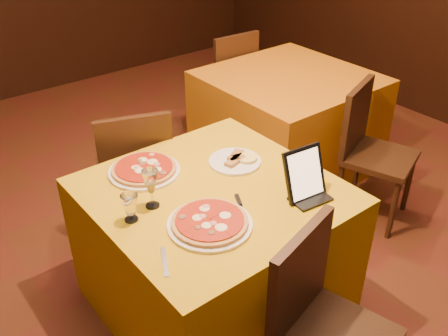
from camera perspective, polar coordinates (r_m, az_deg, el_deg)
floor at (r=2.87m, az=-0.81°, el=-14.84°), size 6.00×7.00×0.01m
main_table at (r=2.60m, az=-1.15°, el=-9.32°), size 1.10×1.10×0.75m
side_table at (r=3.85m, az=7.18°, el=5.21°), size 1.10×1.10×0.75m
chair_main_far at (r=3.11m, az=-10.26°, el=-0.35°), size 0.53×0.53×0.91m
chair_side_near at (r=3.36m, az=17.37°, el=1.20°), size 0.62×0.62×0.91m
chair_side_far at (r=4.35m, az=-0.11°, el=9.81°), size 0.39×0.39×0.91m
pizza_near at (r=2.14m, az=-1.64°, el=-6.29°), size 0.37×0.37×0.03m
pizza_far at (r=2.52m, az=-9.11°, el=-0.21°), size 0.36×0.36×0.03m
cutlet_dish at (r=2.57m, az=1.24°, el=0.87°), size 0.27×0.27×0.03m
wine_glass at (r=2.23m, az=-8.33°, el=-2.33°), size 0.08×0.08×0.19m
water_glass at (r=2.17m, az=-10.67°, el=-4.48°), size 0.09×0.09×0.13m
tablet at (r=2.29m, az=9.18°, el=-0.61°), size 0.22×0.12×0.24m
knife at (r=2.22m, az=2.15°, el=-5.05°), size 0.12×0.21×0.01m
fork_near at (r=1.98m, az=-6.79°, el=-10.60°), size 0.09×0.16×0.01m
fork_far at (r=2.59m, az=-6.66°, el=0.72°), size 0.02×0.15×0.01m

